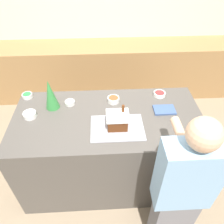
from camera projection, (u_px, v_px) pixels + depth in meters
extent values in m
plane|color=gray|center=(109.00, 174.00, 2.71)|extent=(12.00, 12.00, 0.00)
cube|color=beige|center=(102.00, 12.00, 3.42)|extent=(8.00, 0.05, 2.60)
cube|color=#9E7547|center=(104.00, 70.00, 3.73)|extent=(6.00, 0.60, 0.90)
cube|color=#514C47|center=(108.00, 149.00, 2.40)|extent=(1.83, 0.89, 0.96)
cube|color=#9E9EA8|center=(117.00, 128.00, 1.97)|extent=(0.48, 0.34, 0.01)
cube|color=#5B2D14|center=(117.00, 123.00, 1.93)|extent=(0.17, 0.12, 0.11)
cube|color=white|center=(118.00, 116.00, 1.87)|extent=(0.20, 0.14, 0.06)
cylinder|color=#5B2D14|center=(123.00, 109.00, 1.85)|extent=(0.02, 0.02, 0.07)
cone|color=#33843D|center=(50.00, 95.00, 2.09)|extent=(0.14, 0.14, 0.31)
cylinder|color=silver|center=(70.00, 103.00, 2.22)|extent=(0.10, 0.10, 0.04)
cylinder|color=brown|center=(70.00, 102.00, 2.21)|extent=(0.08, 0.08, 0.01)
cylinder|color=silver|center=(27.00, 96.00, 2.30)|extent=(0.11, 0.11, 0.04)
cylinder|color=green|center=(27.00, 94.00, 2.29)|extent=(0.09, 0.09, 0.01)
cylinder|color=white|center=(159.00, 94.00, 2.33)|extent=(0.13, 0.13, 0.04)
cylinder|color=red|center=(160.00, 93.00, 2.32)|extent=(0.10, 0.10, 0.01)
cylinder|color=white|center=(113.00, 100.00, 2.24)|extent=(0.12, 0.12, 0.05)
cylinder|color=brown|center=(113.00, 98.00, 2.23)|extent=(0.10, 0.10, 0.01)
cylinder|color=white|center=(30.00, 115.00, 2.07)|extent=(0.12, 0.12, 0.05)
cylinder|color=white|center=(29.00, 113.00, 2.05)|extent=(0.10, 0.10, 0.01)
cube|color=#3F598C|center=(164.00, 110.00, 2.14)|extent=(0.21, 0.14, 0.02)
cube|color=slate|center=(170.00, 220.00, 1.92)|extent=(0.32, 0.18, 0.77)
cube|color=#8CB7E0|center=(188.00, 176.00, 1.47)|extent=(0.41, 0.19, 0.61)
sphere|color=#DBAD89|center=(204.00, 134.00, 1.20)|extent=(0.21, 0.21, 0.21)
cylinder|color=#DBAD89|center=(183.00, 139.00, 1.54)|extent=(0.07, 0.41, 0.07)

